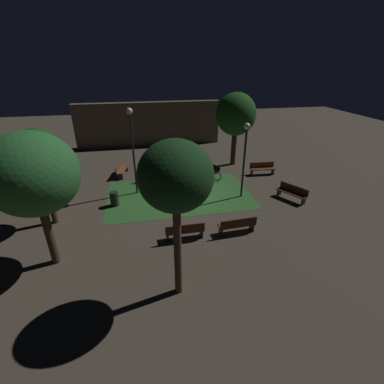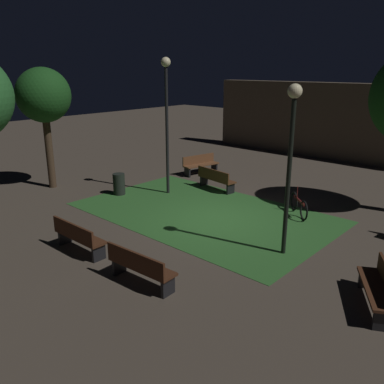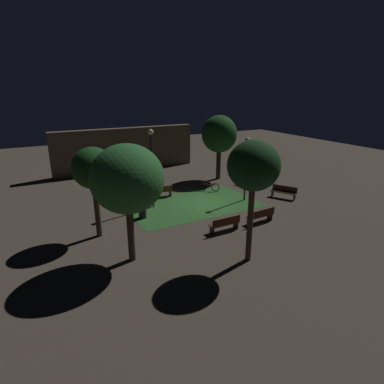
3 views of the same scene
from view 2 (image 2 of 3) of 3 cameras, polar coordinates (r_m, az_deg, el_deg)
name	(u,v)px [view 2 (image 2 of 3)]	position (r m, az deg, el deg)	size (l,w,h in m)	color
ground_plane	(219,220)	(13.41, 3.81, -3.91)	(60.00, 60.00, 0.00)	#473D33
grass_lawn	(203,212)	(14.02, 1.57, -2.90)	(8.69, 5.41, 0.01)	#2D6028
bench_corner	(78,236)	(11.35, -15.79, -6.00)	(1.81, 0.51, 0.88)	#422314
bench_back_row	(140,266)	(9.46, -7.40, -10.31)	(1.83, 0.59, 0.88)	#422314
bench_front_left	(200,164)	(18.99, 1.16, 3.99)	(0.82, 1.86, 0.88)	brown
bench_front_right	(380,287)	(9.40, 25.04, -12.10)	(1.32, 1.80, 0.88)	#422314
bench_near_trees	(215,179)	(16.49, 3.33, 1.91)	(1.85, 0.74, 0.88)	#512D19
tree_tall_center	(44,97)	(17.34, -20.20, 12.50)	(2.12, 2.12, 4.84)	#423021
lamp_post_near_wall	(167,105)	(15.55, -3.61, 12.12)	(0.36, 0.36, 5.18)	black
lamp_post_path_center	(291,142)	(10.44, 13.80, 6.83)	(0.36, 0.36, 4.46)	black
trash_bin	(119,184)	(16.13, -10.25, 1.10)	(0.46, 0.46, 0.85)	black
bicycle	(299,205)	(14.18, 14.82, -1.81)	(1.25, 1.17, 0.93)	black
building_wall_backdrop	(324,120)	(23.67, 18.15, 9.57)	(13.48, 0.80, 4.04)	brown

